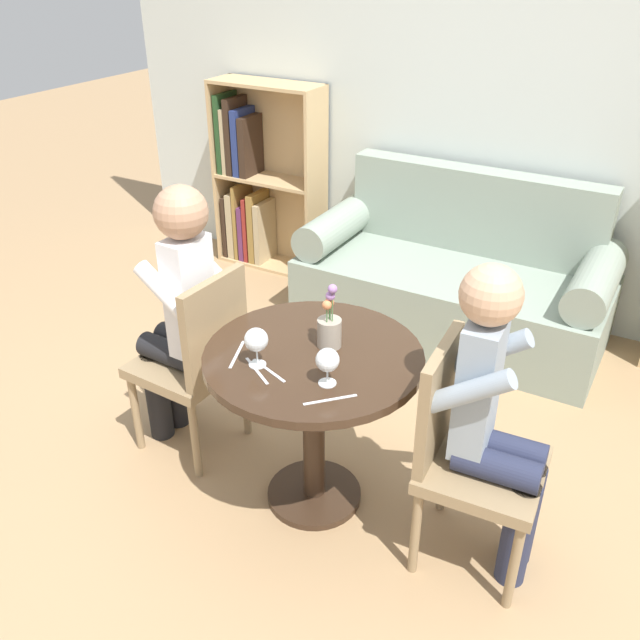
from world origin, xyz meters
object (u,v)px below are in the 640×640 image
object	(u,v)px
person_right	(496,420)
couch	(454,282)
chair_right	(465,449)
person_left	(179,312)
wine_glass_right	(327,361)
flower_vase	(329,327)
bookshelf_left	(259,183)
wine_glass_left	(256,341)
chair_left	(198,357)

from	to	relation	value
person_right	couch	bearing A→B (deg)	19.72
chair_right	person_right	bearing A→B (deg)	-87.52
person_left	wine_glass_right	bearing A→B (deg)	79.54
person_left	flower_vase	size ratio (longest dim) A/B	4.74
bookshelf_left	wine_glass_left	world-z (taller)	bookshelf_left
couch	person_right	world-z (taller)	person_right
bookshelf_left	flower_vase	world-z (taller)	bookshelf_left
person_left	flower_vase	bearing A→B (deg)	94.93
couch	chair_left	bearing A→B (deg)	-110.69
couch	person_right	distance (m)	1.79
couch	person_right	size ratio (longest dim) A/B	1.44
person_left	wine_glass_left	world-z (taller)	person_left
wine_glass_right	flower_vase	distance (m)	0.25
flower_vase	chair_right	bearing A→B (deg)	-4.21
bookshelf_left	person_right	bearing A→B (deg)	-39.71
couch	person_right	xyz separation A→B (m)	(0.70, -1.62, 0.34)
person_right	flower_vase	bearing A→B (deg)	83.46
flower_vase	person_right	bearing A→B (deg)	-2.83
wine_glass_left	wine_glass_right	bearing A→B (deg)	4.89
chair_right	flower_vase	xyz separation A→B (m)	(-0.59, 0.04, 0.31)
chair_left	wine_glass_right	xyz separation A→B (m)	(0.75, -0.19, 0.33)
chair_right	person_right	world-z (taller)	person_right
person_right	flower_vase	size ratio (longest dim) A/B	4.57
person_left	bookshelf_left	bearing A→B (deg)	-152.48
person_left	person_right	xyz separation A→B (m)	(1.40, -0.01, -0.04)
chair_left	wine_glass_left	size ratio (longest dim) A/B	5.91
couch	chair_right	bearing A→B (deg)	-69.40
wine_glass_left	chair_right	bearing A→B (deg)	15.27
couch	wine_glass_left	world-z (taller)	couch
person_right	flower_vase	xyz separation A→B (m)	(-0.67, 0.03, 0.16)
couch	bookshelf_left	distance (m)	1.61
couch	chair_left	size ratio (longest dim) A/B	1.96
chair_left	wine_glass_right	distance (m)	0.84
chair_left	chair_right	size ratio (longest dim) A/B	1.00
couch	chair_left	distance (m)	1.74
wine_glass_right	flower_vase	bearing A→B (deg)	117.45
bookshelf_left	wine_glass_left	distance (m)	2.54
person_right	wine_glass_left	world-z (taller)	person_right
flower_vase	couch	bearing A→B (deg)	90.92
chair_right	person_left	bearing A→B (deg)	85.64
chair_right	person_left	size ratio (longest dim) A/B	0.71
couch	wine_glass_left	distance (m)	1.91
chair_left	flower_vase	size ratio (longest dim) A/B	3.37
wine_glass_left	bookshelf_left	bearing A→B (deg)	124.22
bookshelf_left	wine_glass_right	world-z (taller)	bookshelf_left
bookshelf_left	person_right	world-z (taller)	bookshelf_left
chair_right	wine_glass_left	bearing A→B (deg)	101.56
chair_right	wine_glass_right	bearing A→B (deg)	107.35
chair_left	person_right	size ratio (longest dim) A/B	0.74
person_left	flower_vase	distance (m)	0.73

